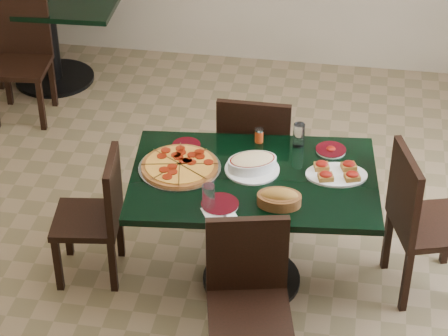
% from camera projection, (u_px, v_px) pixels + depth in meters
% --- Properties ---
extents(floor, '(5.50, 5.50, 0.00)m').
position_uv_depth(floor, '(196.00, 264.00, 5.27)').
color(floor, '#796346').
rests_on(floor, ground).
extents(main_table, '(1.42, 0.99, 0.75)m').
position_uv_depth(main_table, '(253.00, 203.00, 4.83)').
color(main_table, black).
rests_on(main_table, floor).
extents(back_table, '(1.22, 0.91, 0.75)m').
position_uv_depth(back_table, '(48.00, 21.00, 6.91)').
color(back_table, black).
rests_on(back_table, floor).
extents(chair_far, '(0.44, 0.44, 0.93)m').
position_uv_depth(chair_far, '(255.00, 152.00, 5.34)').
color(chair_far, black).
rests_on(chair_far, floor).
extents(chair_near, '(0.49, 0.49, 0.88)m').
position_uv_depth(chair_near, '(248.00, 293.00, 4.34)').
color(chair_near, black).
rests_on(chair_near, floor).
extents(chair_right, '(0.53, 0.53, 0.92)m').
position_uv_depth(chair_right, '(420.00, 216.00, 4.83)').
color(chair_right, black).
rests_on(chair_right, floor).
extents(chair_left, '(0.42, 0.42, 0.81)m').
position_uv_depth(chair_left, '(98.00, 212.00, 4.97)').
color(chair_left, black).
rests_on(chair_left, floor).
extents(back_chair_near, '(0.45, 0.45, 0.89)m').
position_uv_depth(back_chair_near, '(22.00, 53.00, 6.51)').
color(back_chair_near, black).
rests_on(back_chair_near, floor).
extents(pepperoni_pizza, '(0.46, 0.46, 0.04)m').
position_uv_depth(pepperoni_pizza, '(180.00, 166.00, 4.78)').
color(pepperoni_pizza, '#B3B3BA').
rests_on(pepperoni_pizza, main_table).
extents(lasagna_casserole, '(0.32, 0.30, 0.09)m').
position_uv_depth(lasagna_casserole, '(252.00, 163.00, 4.76)').
color(lasagna_casserole, white).
rests_on(lasagna_casserole, main_table).
extents(bread_basket, '(0.24, 0.17, 0.10)m').
position_uv_depth(bread_basket, '(279.00, 198.00, 4.50)').
color(bread_basket, brown).
rests_on(bread_basket, main_table).
extents(bruschetta_platter, '(0.37, 0.28, 0.05)m').
position_uv_depth(bruschetta_platter, '(337.00, 172.00, 4.72)').
color(bruschetta_platter, white).
rests_on(bruschetta_platter, main_table).
extents(side_plate_near, '(0.20, 0.20, 0.02)m').
position_uv_depth(side_plate_near, '(220.00, 204.00, 4.51)').
color(side_plate_near, white).
rests_on(side_plate_near, main_table).
extents(side_plate_far_r, '(0.17, 0.17, 0.03)m').
position_uv_depth(side_plate_far_r, '(331.00, 150.00, 4.93)').
color(side_plate_far_r, white).
rests_on(side_plate_far_r, main_table).
extents(side_plate_far_l, '(0.16, 0.16, 0.02)m').
position_uv_depth(side_plate_far_l, '(186.00, 145.00, 4.98)').
color(side_plate_far_l, white).
rests_on(side_plate_far_l, main_table).
extents(napkin_setting, '(0.21, 0.21, 0.01)m').
position_uv_depth(napkin_setting, '(220.00, 214.00, 4.45)').
color(napkin_setting, white).
rests_on(napkin_setting, main_table).
extents(water_glass_a, '(0.07, 0.07, 0.14)m').
position_uv_depth(water_glass_a, '(299.00, 135.00, 4.95)').
color(water_glass_a, white).
rests_on(water_glass_a, main_table).
extents(water_glass_b, '(0.07, 0.07, 0.14)m').
position_uv_depth(water_glass_b, '(209.00, 197.00, 4.45)').
color(water_glass_b, white).
rests_on(water_glass_b, main_table).
extents(pepper_shaker, '(0.05, 0.05, 0.09)m').
position_uv_depth(pepper_shaker, '(259.00, 135.00, 4.99)').
color(pepper_shaker, '#BD3A14').
rests_on(pepper_shaker, main_table).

